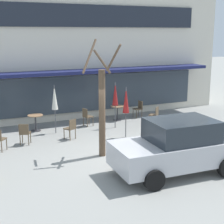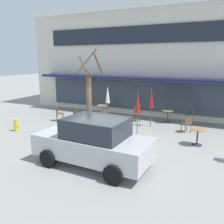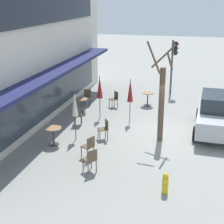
{
  "view_description": "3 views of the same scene",
  "coord_description": "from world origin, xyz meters",
  "px_view_note": "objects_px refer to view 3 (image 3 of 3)",
  "views": [
    {
      "loc": [
        -5.34,
        -10.79,
        4.47
      ],
      "look_at": [
        0.56,
        2.36,
        1.11
      ],
      "focal_mm": 55.0,
      "sensor_mm": 36.0,
      "label": 1
    },
    {
      "loc": [
        4.95,
        -9.01,
        3.76
      ],
      "look_at": [
        -0.5,
        2.35,
        0.93
      ],
      "focal_mm": 38.0,
      "sensor_mm": 36.0,
      "label": 2
    },
    {
      "loc": [
        -14.53,
        -1.0,
        5.97
      ],
      "look_at": [
        0.12,
        2.71,
        0.81
      ],
      "focal_mm": 55.0,
      "sensor_mm": 36.0,
      "label": 3
    }
  ],
  "objects_px": {
    "patio_umbrella_cream_folded": "(100,88)",
    "patio_umbrella_corner_open": "(130,91)",
    "patio_umbrella_green_folded": "(75,104)",
    "cafe_chair_2": "(78,115)",
    "cafe_table_streetside": "(53,133)",
    "parked_sedan": "(218,114)",
    "cafe_table_near_wall": "(148,97)",
    "cafe_chair_4": "(87,96)",
    "traffic_light_pole": "(174,58)",
    "fire_hydrant": "(165,183)",
    "cafe_chair_3": "(115,98)",
    "cafe_chair_0": "(104,128)",
    "cafe_table_by_tree": "(81,103)",
    "street_tree": "(161,100)",
    "cafe_chair_5": "(91,159)",
    "cafe_chair_1": "(89,145)"
  },
  "relations": [
    {
      "from": "cafe_table_streetside",
      "to": "cafe_chair_1",
      "type": "relative_size",
      "value": 0.85
    },
    {
      "from": "cafe_table_by_tree",
      "to": "parked_sedan",
      "type": "xyz_separation_m",
      "value": [
        -1.09,
        -6.96,
        0.36
      ]
    },
    {
      "from": "patio_umbrella_green_folded",
      "to": "traffic_light_pole",
      "type": "xyz_separation_m",
      "value": [
        8.39,
        -3.44,
        0.67
      ]
    },
    {
      "from": "street_tree",
      "to": "fire_hydrant",
      "type": "xyz_separation_m",
      "value": [
        -4.16,
        -0.66,
        -1.47
      ]
    },
    {
      "from": "patio_umbrella_corner_open",
      "to": "cafe_chair_4",
      "type": "xyz_separation_m",
      "value": [
        2.22,
        2.91,
        -1.1
      ]
    },
    {
      "from": "cafe_chair_3",
      "to": "cafe_chair_2",
      "type": "bearing_deg",
      "value": 161.75
    },
    {
      "from": "patio_umbrella_cream_folded",
      "to": "cafe_chair_4",
      "type": "bearing_deg",
      "value": 33.53
    },
    {
      "from": "cafe_table_near_wall",
      "to": "patio_umbrella_corner_open",
      "type": "xyz_separation_m",
      "value": [
        -2.97,
        0.43,
        1.11
      ]
    },
    {
      "from": "patio_umbrella_cream_folded",
      "to": "patio_umbrella_corner_open",
      "type": "xyz_separation_m",
      "value": [
        -0.22,
        -1.59,
        0.0
      ]
    },
    {
      "from": "patio_umbrella_corner_open",
      "to": "cafe_table_streetside",
      "type": "bearing_deg",
      "value": 142.66
    },
    {
      "from": "cafe_table_streetside",
      "to": "cafe_chair_4",
      "type": "bearing_deg",
      "value": 3.49
    },
    {
      "from": "cafe_chair_4",
      "to": "patio_umbrella_corner_open",
      "type": "bearing_deg",
      "value": -127.32
    },
    {
      "from": "patio_umbrella_green_folded",
      "to": "cafe_chair_2",
      "type": "bearing_deg",
      "value": 16.93
    },
    {
      "from": "cafe_table_near_wall",
      "to": "patio_umbrella_corner_open",
      "type": "distance_m",
      "value": 3.2
    },
    {
      "from": "cafe_chair_1",
      "to": "patio_umbrella_cream_folded",
      "type": "bearing_deg",
      "value": 10.77
    },
    {
      "from": "patio_umbrella_green_folded",
      "to": "cafe_chair_4",
      "type": "bearing_deg",
      "value": 12.24
    },
    {
      "from": "cafe_table_streetside",
      "to": "cafe_chair_2",
      "type": "relative_size",
      "value": 0.85
    },
    {
      "from": "cafe_chair_2",
      "to": "cafe_table_streetside",
      "type": "bearing_deg",
      "value": 175.46
    },
    {
      "from": "cafe_chair_0",
      "to": "cafe_chair_4",
      "type": "bearing_deg",
      "value": 26.57
    },
    {
      "from": "cafe_chair_3",
      "to": "cafe_chair_4",
      "type": "distance_m",
      "value": 1.59
    },
    {
      "from": "cafe_table_streetside",
      "to": "parked_sedan",
      "type": "height_order",
      "value": "parked_sedan"
    },
    {
      "from": "patio_umbrella_green_folded",
      "to": "cafe_chair_0",
      "type": "xyz_separation_m",
      "value": [
        0.35,
        -1.2,
        -1.1
      ]
    },
    {
      "from": "cafe_table_near_wall",
      "to": "cafe_chair_4",
      "type": "xyz_separation_m",
      "value": [
        -0.74,
        3.34,
        0.01
      ]
    },
    {
      "from": "patio_umbrella_cream_folded",
      "to": "traffic_light_pole",
      "type": "relative_size",
      "value": 0.65
    },
    {
      "from": "cafe_chair_1",
      "to": "cafe_chair_2",
      "type": "relative_size",
      "value": 1.0
    },
    {
      "from": "cafe_table_streetside",
      "to": "patio_umbrella_green_folded",
      "type": "bearing_deg",
      "value": -43.3
    },
    {
      "from": "cafe_chair_2",
      "to": "cafe_chair_5",
      "type": "bearing_deg",
      "value": -154.8
    },
    {
      "from": "patio_umbrella_corner_open",
      "to": "parked_sedan",
      "type": "xyz_separation_m",
      "value": [
        -0.18,
        -4.13,
        -0.75
      ]
    },
    {
      "from": "cafe_chair_4",
      "to": "street_tree",
      "type": "xyz_separation_m",
      "value": [
        -4.03,
        -4.6,
        1.3
      ]
    },
    {
      "from": "cafe_chair_2",
      "to": "fire_hydrant",
      "type": "relative_size",
      "value": 1.26
    },
    {
      "from": "patio_umbrella_cream_folded",
      "to": "fire_hydrant",
      "type": "xyz_separation_m",
      "value": [
        -6.19,
        -3.94,
        -1.27
      ]
    },
    {
      "from": "cafe_table_near_wall",
      "to": "cafe_table_streetside",
      "type": "height_order",
      "value": "same"
    },
    {
      "from": "cafe_table_near_wall",
      "to": "cafe_table_by_tree",
      "type": "relative_size",
      "value": 1.0
    },
    {
      "from": "patio_umbrella_cream_folded",
      "to": "cafe_chair_0",
      "type": "height_order",
      "value": "patio_umbrella_cream_folded"
    },
    {
      "from": "cafe_table_by_tree",
      "to": "cafe_chair_4",
      "type": "distance_m",
      "value": 1.31
    },
    {
      "from": "cafe_chair_4",
      "to": "traffic_light_pole",
      "type": "relative_size",
      "value": 0.26
    },
    {
      "from": "patio_umbrella_cream_folded",
      "to": "cafe_chair_5",
      "type": "height_order",
      "value": "patio_umbrella_cream_folded"
    },
    {
      "from": "cafe_table_near_wall",
      "to": "patio_umbrella_green_folded",
      "type": "bearing_deg",
      "value": 157.68
    },
    {
      "from": "patio_umbrella_green_folded",
      "to": "patio_umbrella_cream_folded",
      "type": "bearing_deg",
      "value": -5.49
    },
    {
      "from": "cafe_table_streetside",
      "to": "traffic_light_pole",
      "type": "xyz_separation_m",
      "value": [
        9.14,
        -4.14,
        1.78
      ]
    },
    {
      "from": "cafe_chair_2",
      "to": "patio_umbrella_green_folded",
      "type": "bearing_deg",
      "value": -163.07
    },
    {
      "from": "street_tree",
      "to": "patio_umbrella_corner_open",
      "type": "bearing_deg",
      "value": 43.0
    },
    {
      "from": "cafe_chair_0",
      "to": "cafe_chair_1",
      "type": "height_order",
      "value": "same"
    },
    {
      "from": "cafe_chair_4",
      "to": "fire_hydrant",
      "type": "bearing_deg",
      "value": -147.29
    },
    {
      "from": "street_tree",
      "to": "cafe_table_streetside",
      "type": "bearing_deg",
      "value": 110.22
    },
    {
      "from": "cafe_table_by_tree",
      "to": "fire_hydrant",
      "type": "distance_m",
      "value": 8.62
    },
    {
      "from": "patio_umbrella_corner_open",
      "to": "cafe_chair_0",
      "type": "bearing_deg",
      "value": 163.61
    },
    {
      "from": "patio_umbrella_cream_folded",
      "to": "cafe_chair_2",
      "type": "distance_m",
      "value": 1.78
    },
    {
      "from": "patio_umbrella_green_folded",
      "to": "cafe_chair_5",
      "type": "height_order",
      "value": "patio_umbrella_green_folded"
    },
    {
      "from": "traffic_light_pole",
      "to": "cafe_chair_2",
      "type": "bearing_deg",
      "value": 149.45
    }
  ]
}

